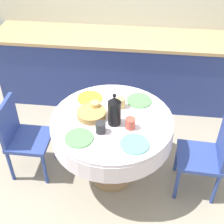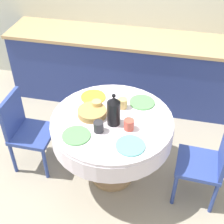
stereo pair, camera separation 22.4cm
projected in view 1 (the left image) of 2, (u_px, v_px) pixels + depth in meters
The scene contains 15 objects.
ground_plane at pixel (112, 175), 3.27m from camera, with size 12.00×12.00×0.00m, color #9E937F.
kitchen_counter at pixel (124, 69), 4.06m from camera, with size 3.24×0.64×0.92m.
dining_table at pixel (112, 130), 2.87m from camera, with size 1.12×1.12×0.77m.
chair_left at pixel (208, 154), 2.86m from camera, with size 0.42×0.42×0.84m.
chair_right at pixel (22, 135), 3.06m from camera, with size 0.40×0.40×0.84m.
plate_near_left at pixel (79, 138), 2.59m from camera, with size 0.24×0.24×0.01m, color #5BA85B.
cup_near_left at pixel (101, 128), 2.63m from camera, with size 0.09×0.09×0.10m, color #28282D.
plate_near_right at pixel (135, 144), 2.53m from camera, with size 0.24×0.24×0.01m, color #60BCB7.
cup_near_right at pixel (130, 123), 2.67m from camera, with size 0.09×0.09×0.10m, color #CC4C3D.
plate_far_left at pixel (90, 98), 3.03m from camera, with size 0.24×0.24×0.01m, color yellow.
cup_far_left at pixel (95, 107), 2.86m from camera, with size 0.09×0.09×0.10m, color #DBB766.
plate_far_right at pixel (139, 100), 3.00m from camera, with size 0.24×0.24×0.01m, color #5BA85B.
cup_far_right at pixel (121, 103), 2.90m from camera, with size 0.09×0.09×0.10m, color #DBB766.
coffee_carafe at pixel (114, 111), 2.66m from camera, with size 0.11×0.11×0.32m.
bread_basket at pixel (91, 114), 2.80m from camera, with size 0.26×0.26×0.06m, color #AD844C.
Camera 1 is at (0.24, -2.12, 2.56)m, focal length 50.00 mm.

